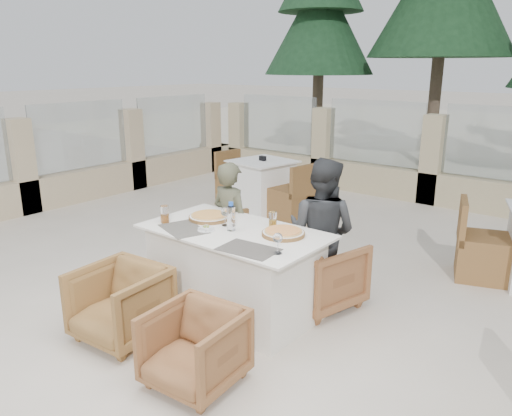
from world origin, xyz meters
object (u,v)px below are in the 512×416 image
Objects in this scene: dining_table at (235,272)px; armchair_near_right at (194,348)px; armchair_near_left at (120,304)px; diner_left at (231,224)px; armchair_far_right at (319,273)px; diner_right at (322,232)px; wine_glass_centre at (225,216)px; beer_glass_right at (273,220)px; pizza_left at (209,217)px; beer_glass_left at (165,214)px; water_bottle at (231,216)px; bg_table_a at (263,186)px; pizza_right at (283,233)px; wine_glass_corner at (278,242)px; olive_dish at (206,228)px; armchair_far_left at (235,249)px.

dining_table is 1.09m from armchair_near_right.
armchair_near_left is 0.53× the size of diner_left.
diner_right reaches higher than armchair_far_right.
wine_glass_centre is 1.01m from armchair_far_right.
diner_right reaches higher than armchair_near_right.
beer_glass_right is at bearing 170.52° from diner_left.
pizza_left is 0.41m from beer_glass_left.
water_bottle is 1.83× the size of beer_glass_right.
diner_left is (-0.91, 1.41, 0.35)m from armchair_near_right.
water_bottle is 3.28m from bg_table_a.
diner_right is at bearing 82.31° from pizza_right.
diner_right reaches higher than beer_glass_left.
wine_glass_corner is 0.64m from beer_glass_right.
pizza_right reaches higher than armchair_near_left.
dining_table is 2.43× the size of armchair_near_left.
diner_right is (-0.03, 0.07, 0.37)m from armchair_far_right.
dining_table is 14.55× the size of olive_dish.
pizza_right is at bearing 166.10° from diner_left.
armchair_far_left is 1.78m from armchair_near_right.
pizza_left is 2.77× the size of beer_glass_right.
water_bottle is at bearing 112.75° from armchair_near_right.
diner_right is at bearing -32.64° from bg_table_a.
diner_left is at bearing 22.66° from armchair_far_right.
pizza_left is 0.58× the size of armchair_near_left.
armchair_near_left is at bearing -128.24° from pizza_right.
armchair_far_left is (-0.67, 0.26, -0.51)m from beer_glass_right.
pizza_right is 0.22× the size of bg_table_a.
beer_glass_left is at bearing -161.19° from water_bottle.
wine_glass_corner reaches higher than dining_table.
armchair_far_left is 1.05× the size of armchair_far_right.
wine_glass_corner is 0.97m from armchair_near_right.
beer_glass_right is at bearing 48.39° from olive_dish.
diner_right reaches higher than water_bottle.
dining_table is at bearing 111.49° from armchair_near_right.
olive_dish is at bearing -138.92° from water_bottle.
dining_table is at bearing -13.97° from pizza_left.
armchair_near_right is (-0.14, -0.76, -0.59)m from wine_glass_corner.
wine_glass_corner reaches higher than beer_glass_right.
armchair_near_right is (0.48, -0.97, -0.11)m from dining_table.
pizza_left is 0.55× the size of armchair_far_right.
bg_table_a is (-2.41, 2.91, -0.48)m from wine_glass_corner.
wine_glass_corner is 1.19× the size of beer_glass_left.
pizza_right is at bearing 19.92° from beer_glass_left.
diner_left is at bearing 97.69° from pizza_left.
armchair_near_right is at bearing -63.85° from dining_table.
bg_table_a is at bearing 123.12° from water_bottle.
wine_glass_corner is 1.26m from diner_left.
armchair_near_right is at bearing -51.05° from olive_dish.
beer_glass_right reaches higher than bg_table_a.
armchair_near_left is at bearing -118.04° from beer_glass_right.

